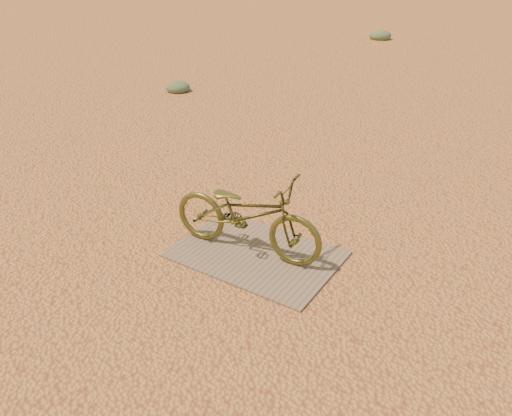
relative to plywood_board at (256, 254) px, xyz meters
The scene contains 5 objects.
ground 0.50m from the plywood_board, 35.69° to the right, with size 120.00×120.00×0.00m, color #BA8743.
plywood_board is the anchor object (origin of this frame).
bicycle 0.45m from the plywood_board, behind, with size 0.57×1.62×0.85m, color #4D4E1E.
kale_a 6.69m from the plywood_board, 137.49° to the left, with size 0.53×0.53×0.29m, color #556B47.
kale_c 13.86m from the plywood_board, 105.25° to the left, with size 0.73×0.73×0.40m, color #556B47.
Camera 1 is at (1.93, -3.33, 2.82)m, focal length 35.00 mm.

